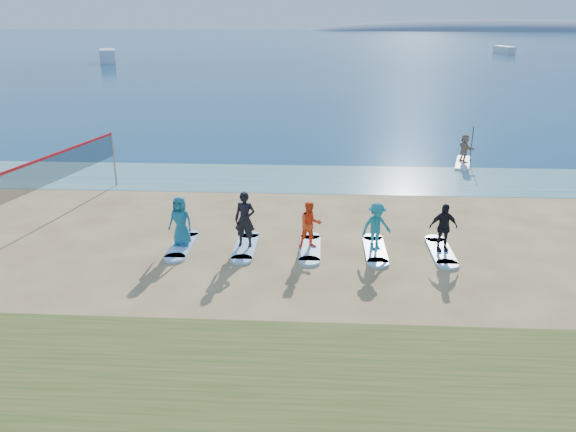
# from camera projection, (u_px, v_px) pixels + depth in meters

# --- Properties ---
(ground) EXTENTS (600.00, 600.00, 0.00)m
(ground) POSITION_uv_depth(u_px,v_px,m) (291.00, 272.00, 17.27)
(ground) COLOR tan
(ground) RESTS_ON ground
(shallow_water) EXTENTS (600.00, 600.00, 0.00)m
(shallow_water) POSITION_uv_depth(u_px,v_px,m) (302.00, 178.00, 27.14)
(shallow_water) COLOR teal
(shallow_water) RESTS_ON ground
(ocean) EXTENTS (600.00, 600.00, 0.00)m
(ocean) POSITION_uv_depth(u_px,v_px,m) (319.00, 42.00, 167.66)
(ocean) COLOR navy
(ocean) RESTS_ON ground
(island_ridge) EXTENTS (220.00, 56.00, 18.00)m
(island_ridge) POSITION_uv_depth(u_px,v_px,m) (501.00, 31.00, 294.14)
(island_ridge) COLOR slate
(island_ridge) RESTS_ON ground
(volleyball_net) EXTENTS (1.71, 8.94, 2.50)m
(volleyball_net) POSITION_uv_depth(u_px,v_px,m) (50.00, 170.00, 21.32)
(volleyball_net) COLOR gray
(volleyball_net) RESTS_ON ground
(paddleboard) EXTENTS (1.48, 3.08, 0.12)m
(paddleboard) POSITION_uv_depth(u_px,v_px,m) (463.00, 163.00, 29.77)
(paddleboard) COLOR silver
(paddleboard) RESTS_ON ground
(paddleboarder) EXTENTS (0.79, 1.43, 1.47)m
(paddleboarder) POSITION_uv_depth(u_px,v_px,m) (465.00, 148.00, 29.50)
(paddleboarder) COLOR tan
(paddleboarder) RESTS_ON paddleboard
(boat_offshore_a) EXTENTS (4.83, 7.96, 2.15)m
(boat_offshore_a) POSITION_uv_depth(u_px,v_px,m) (108.00, 62.00, 94.30)
(boat_offshore_a) COLOR silver
(boat_offshore_a) RESTS_ON ground
(boat_offshore_b) EXTENTS (2.83, 6.85, 1.48)m
(boat_offshore_b) POSITION_uv_depth(u_px,v_px,m) (504.00, 54.00, 116.14)
(boat_offshore_b) COLOR silver
(boat_offshore_b) RESTS_ON ground
(surfboard_0) EXTENTS (0.70, 2.20, 0.09)m
(surfboard_0) POSITION_uv_depth(u_px,v_px,m) (182.00, 246.00, 19.11)
(surfboard_0) COLOR #A2D0FA
(surfboard_0) RESTS_ON ground
(student_0) EXTENTS (0.93, 0.72, 1.69)m
(student_0) POSITION_uv_depth(u_px,v_px,m) (180.00, 221.00, 18.81)
(student_0) COLOR #1C6987
(student_0) RESTS_ON surfboard_0
(surfboard_1) EXTENTS (0.70, 2.20, 0.09)m
(surfboard_1) POSITION_uv_depth(u_px,v_px,m) (246.00, 247.00, 18.99)
(surfboard_1) COLOR #A2D0FA
(surfboard_1) RESTS_ON ground
(student_1) EXTENTS (0.74, 0.54, 1.89)m
(student_1) POSITION_uv_depth(u_px,v_px,m) (245.00, 220.00, 18.66)
(student_1) COLOR black
(student_1) RESTS_ON surfboard_1
(surfboard_2) EXTENTS (0.70, 2.20, 0.09)m
(surfboard_2) POSITION_uv_depth(u_px,v_px,m) (310.00, 248.00, 18.87)
(surfboard_2) COLOR #A2D0FA
(surfboard_2) RESTS_ON ground
(student_2) EXTENTS (0.92, 0.81, 1.60)m
(student_2) POSITION_uv_depth(u_px,v_px,m) (310.00, 225.00, 18.59)
(student_2) COLOR #FF4A1A
(student_2) RESTS_ON surfboard_2
(surfboard_3) EXTENTS (0.70, 2.20, 0.09)m
(surfboard_3) POSITION_uv_depth(u_px,v_px,m) (375.00, 250.00, 18.75)
(surfboard_3) COLOR #A2D0FA
(surfboard_3) RESTS_ON ground
(student_3) EXTENTS (1.19, 0.95, 1.61)m
(student_3) POSITION_uv_depth(u_px,v_px,m) (376.00, 226.00, 18.47)
(student_3) COLOR teal
(student_3) RESTS_ON surfboard_3
(surfboard_4) EXTENTS (0.70, 2.20, 0.09)m
(surfboard_4) POSITION_uv_depth(u_px,v_px,m) (441.00, 251.00, 18.64)
(surfboard_4) COLOR #A2D0FA
(surfboard_4) RESTS_ON ground
(student_4) EXTENTS (0.99, 0.52, 1.62)m
(student_4) POSITION_uv_depth(u_px,v_px,m) (443.00, 227.00, 18.35)
(student_4) COLOR black
(student_4) RESTS_ON surfboard_4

